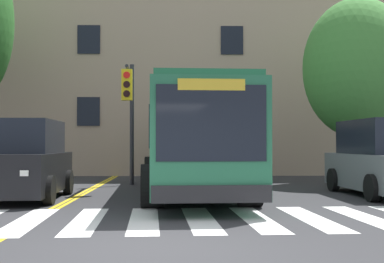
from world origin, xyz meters
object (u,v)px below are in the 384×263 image
Objects in this scene: car_white_behind_bus at (209,153)px; traffic_light_overhead at (130,103)px; city_bus at (190,140)px; car_grey_far_lane at (382,160)px; car_black_near_lane at (24,162)px; street_tree_curbside_large at (357,69)px.

traffic_light_overhead is at bearing -113.79° from car_white_behind_bus.
city_bus reaches higher than car_grey_far_lane.
car_black_near_lane is (-4.77, -1.76, -0.64)m from city_bus.
car_grey_far_lane is at bearing 3.93° from car_black_near_lane.
car_white_behind_bus is at bearing 113.66° from car_grey_far_lane.
street_tree_curbside_large reaches higher than city_bus.
street_tree_curbside_large is at bearing 25.91° from car_black_near_lane.
car_grey_far_lane is (10.53, 0.72, 0.02)m from car_black_near_lane.
city_bus is at bearing -150.37° from street_tree_curbside_large.
street_tree_curbside_large reaches higher than car_white_behind_bus.
city_bus is 2.58× the size of car_black_near_lane.
car_grey_far_lane is 0.72× the size of street_tree_curbside_large.
street_tree_curbside_large is at bearing -45.40° from car_white_behind_bus.
car_black_near_lane is 4.98m from traffic_light_overhead.
street_tree_curbside_large is (8.82, 1.86, 1.51)m from traffic_light_overhead.
city_bus is 2.57× the size of car_white_behind_bus.
street_tree_curbside_large is at bearing 78.98° from car_grey_far_lane.
car_grey_far_lane is 8.64m from traffic_light_overhead.
street_tree_curbside_large is (11.48, 5.57, 3.48)m from car_black_near_lane.
car_black_near_lane is 0.65× the size of street_tree_curbside_large.
city_bus reaches higher than car_black_near_lane.
car_white_behind_bus is 8.38m from traffic_light_overhead.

